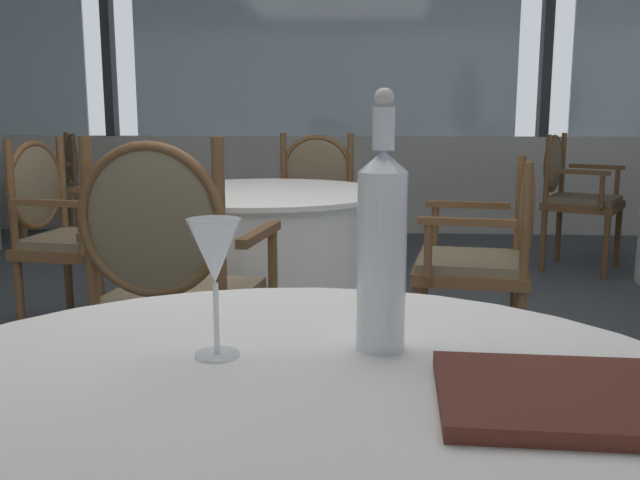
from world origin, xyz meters
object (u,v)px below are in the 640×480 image
Objects in this scene: water_bottle at (382,245)px; dining_chair_1_3 at (312,204)px; dining_chair_1_2 at (491,247)px; dining_chair_2_0 at (572,189)px; dining_chair_1_1 at (171,273)px; menu_book at (574,397)px; wine_glass at (215,255)px; dining_chair_3_2 at (57,179)px; dining_chair_1_0 at (62,223)px.

dining_chair_1_3 is at bearing 96.00° from water_bottle.
dining_chair_1_2 is 0.96× the size of dining_chair_2_0.
dining_chair_2_0 is at bearing -105.58° from dining_chair_1_2.
dining_chair_1_1 is 1.97m from dining_chair_1_3.
water_bottle reaches higher than dining_chair_2_0.
water_bottle is 1.17× the size of menu_book.
dining_chair_1_3 reaches higher than dining_chair_1_2.
dining_chair_1_2 is at bearing 75.22° from water_bottle.
wine_glass is at bearing 165.38° from menu_book.
dining_chair_1_3 is (-0.82, 1.12, 0.03)m from dining_chair_1_2.
dining_chair_1_2 is 4.04m from dining_chair_3_2.
dining_chair_1_1 reaches higher than dining_chair_2_0.
dining_chair_1_0 reaches higher than menu_book.
dining_chair_2_0 is (2.00, 2.81, -0.04)m from dining_chair_1_1.
dining_chair_1_1 is 3.45m from dining_chair_2_0.
wine_glass is at bearing 77.90° from dining_chair_1_2.
dining_chair_1_0 is at bearing 127.58° from menu_book.
menu_book is (0.23, -0.19, -0.14)m from water_bottle.
dining_chair_1_2 is at bearing 85.21° from menu_book.
menu_book is at bearing -137.89° from dining_chair_1_1.
wine_glass is 5.18m from dining_chair_3_2.
dining_chair_1_3 is (-0.08, 3.06, -0.33)m from wine_glass.
water_bottle is at bearing 142.36° from menu_book.
dining_chair_1_0 is 1.96m from dining_chair_1_2.
dining_chair_1_0 is (-1.20, 2.24, -0.32)m from wine_glass.
dining_chair_1_1 is 1.12× the size of dining_chair_3_2.
dining_chair_2_0 is (2.82, 1.69, -0.01)m from dining_chair_1_0.
dining_chair_3_2 is at bearing -161.24° from dining_chair_2_0.
water_bottle is 0.40× the size of dining_chair_1_3.
water_bottle reaches higher than menu_book.
dining_chair_3_2 is (-2.74, 4.78, -0.22)m from menu_book.
dining_chair_1_2 reaches higher than menu_book.
dining_chair_1_3 is 1.06× the size of dining_chair_3_2.
dining_chair_1_1 is 4.00m from dining_chair_3_2.
wine_glass is 0.20× the size of dining_chair_1_1.
dining_chair_2_0 is at bearing 39.47° from dining_chair_1_0.
dining_chair_3_2 is at bearing 116.20° from wine_glass.
dining_chair_1_0 reaches higher than dining_chair_3_2.
wine_glass is at bearing 85.82° from dining_chair_3_2.
wine_glass is (-0.23, -0.05, -0.01)m from water_bottle.
menu_book is 3.26m from dining_chair_1_3.
dining_chair_3_2 is at bearing 122.83° from dining_chair_1_0.
dining_chair_1_0 is at bearing 0.00° from dining_chair_1_2.
menu_book is 0.36× the size of dining_chair_3_2.
menu_book is 2.91m from dining_chair_1_0.
dining_chair_1_1 is 1.09× the size of dining_chair_2_0.
menu_book is 4.24m from dining_chair_2_0.
wine_glass reaches higher than dining_chair_3_2.
dining_chair_1_1 is 1.39m from dining_chair_1_2.
dining_chair_2_0 is (1.16, 4.07, -0.20)m from menu_book.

